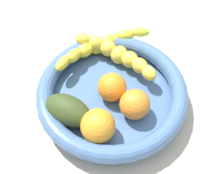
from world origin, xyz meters
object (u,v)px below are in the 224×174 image
banana_draped_right (100,46)px  avocado_dark (68,110)px  fruit_bowl (112,93)px  orange_mid_right (110,88)px  orange_mid_left (135,104)px  banana_draped_left (118,54)px  orange_front (98,126)px

banana_draped_right → avocado_dark: 17.97cm
fruit_bowl → orange_mid_right: (-0.45, -0.07, 2.21)cm
banana_draped_right → orange_mid_right: orange_mid_right is taller
banana_draped_right → orange_mid_left: (6.76, -16.06, 0.20)cm
fruit_bowl → banana_draped_left: banana_draped_left is taller
banana_draped_left → orange_mid_right: bearing=-102.0°
orange_mid_right → avocado_dark: (-8.05, -5.04, -0.14)cm
fruit_bowl → orange_mid_left: (4.26, -4.24, 2.27)cm
orange_mid_right → banana_draped_right: bearing=99.8°
fruit_bowl → orange_mid_left: orange_mid_left is taller
orange_front → orange_mid_left: (7.05, 4.60, -0.22)cm
banana_draped_left → orange_mid_right: 9.33cm
orange_mid_right → avocado_dark: bearing=-148.0°
orange_front → avocado_dark: orange_front is taller
banana_draped_right → orange_front: bearing=-90.8°
banana_draped_right → avocado_dark: avocado_dark is taller
orange_mid_left → orange_mid_right: 6.29cm
fruit_bowl → banana_draped_left: bearing=80.6°
orange_front → orange_mid_left: 8.42cm
banana_draped_left → orange_mid_left: size_ratio=3.02×
banana_draped_left → avocado_dark: bearing=-125.2°
banana_draped_left → orange_mid_right: (-1.95, -9.13, 0.10)cm
orange_front → fruit_bowl: bearing=72.5°
banana_draped_right → banana_draped_left: bearing=-34.7°
fruit_bowl → orange_front: bearing=-107.5°
fruit_bowl → banana_draped_right: banana_draped_right is taller
banana_draped_left → orange_mid_right: orange_mid_right is taller
orange_front → orange_mid_left: bearing=33.1°
orange_mid_right → orange_mid_left: bearing=-41.5°
banana_draped_right → orange_mid_right: size_ratio=3.63×
fruit_bowl → banana_draped_right: size_ratio=1.45×
orange_mid_left → avocado_dark: bearing=-176.1°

